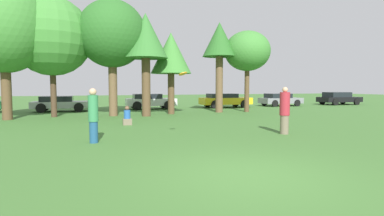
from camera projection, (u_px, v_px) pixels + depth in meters
ground_plane at (250, 175)px, 6.27m from camera, size 120.00×120.00×0.00m
person_thrower at (93, 115)px, 9.83m from camera, size 0.32×0.32×1.77m
person_catcher at (285, 111)px, 11.67m from camera, size 0.38×0.38×1.80m
frisbee at (183, 74)px, 10.20m from camera, size 0.31×0.29×0.16m
bystander_sitting at (127, 117)px, 14.47m from camera, size 0.41×0.34×0.90m
tree_0 at (4, 27)px, 16.39m from camera, size 4.38×4.38×7.49m
tree_1 at (52, 37)px, 17.99m from camera, size 4.62×4.62×7.08m
tree_2 at (112, 35)px, 18.61m from camera, size 4.12×4.12×7.08m
tree_3 at (146, 38)px, 18.47m from camera, size 2.71×2.71×6.25m
tree_4 at (171, 54)px, 20.01m from camera, size 2.68×2.68×5.35m
tree_5 at (219, 43)px, 21.29m from camera, size 2.38×2.38×6.29m
tree_6 at (247, 52)px, 21.78m from camera, size 3.26×3.26×5.77m
parked_car_silver at (60, 103)px, 22.28m from camera, size 3.99×2.05×1.12m
parked_car_white at (150, 101)px, 24.61m from camera, size 3.98×1.94×1.23m
parked_car_yellow at (225, 100)px, 26.51m from camera, size 4.41×1.99×1.21m
parked_car_grey at (280, 99)px, 28.51m from camera, size 3.83×1.99×1.17m
parked_car_black at (339, 98)px, 30.64m from camera, size 4.25×2.01×1.26m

